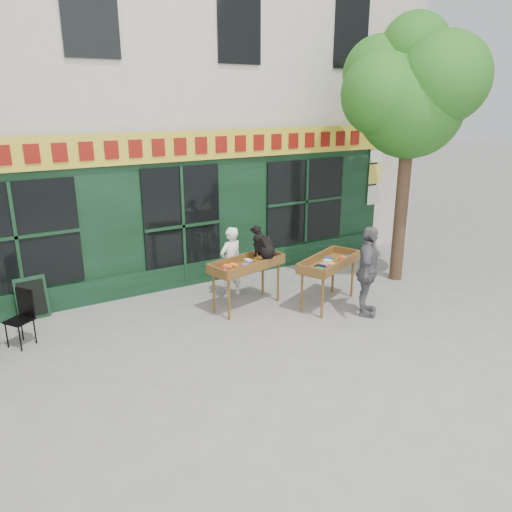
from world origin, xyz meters
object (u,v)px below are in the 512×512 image
at_px(book_cart_right, 329,265).
at_px(woman, 231,262).
at_px(man_right, 367,272).
at_px(book_cart_center, 247,267).
at_px(dog, 264,242).

bearing_deg(book_cart_right, woman, 112.30).
xyz_separation_m(woman, man_right, (1.73, -2.12, 0.12)).
height_order(woman, book_cart_right, woman).
distance_m(book_cart_right, man_right, 0.81).
relative_size(book_cart_center, man_right, 0.93).
distance_m(dog, book_cart_right, 1.36).
xyz_separation_m(dog, book_cart_right, (1.08, -0.67, -0.47)).
height_order(book_cart_right, man_right, man_right).
xyz_separation_m(book_cart_center, woman, (0.00, 0.65, -0.09)).
height_order(book_cart_center, man_right, man_right).
relative_size(dog, man_right, 0.35).
distance_m(book_cart_center, dog, 0.59).
bearing_deg(man_right, woman, 85.29).
xyz_separation_m(book_cart_center, book_cart_right, (1.43, -0.72, 0.00)).
xyz_separation_m(dog, man_right, (1.38, -1.42, -0.43)).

